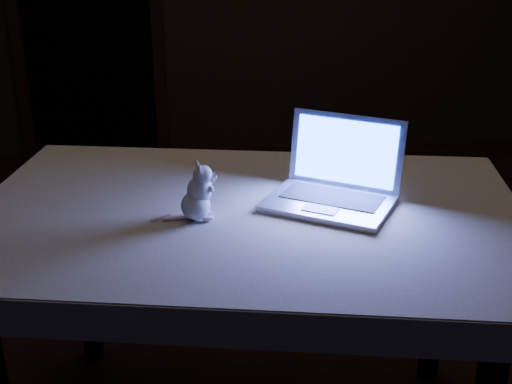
{
  "coord_description": "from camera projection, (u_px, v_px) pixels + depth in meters",
  "views": [
    {
      "loc": [
        -0.3,
        -2.47,
        1.67
      ],
      "look_at": [
        -0.15,
        -0.62,
        0.91
      ],
      "focal_mm": 48.0,
      "sensor_mm": 36.0,
      "label": 1
    }
  ],
  "objects": [
    {
      "name": "tablecloth",
      "position": [
        255.0,
        228.0,
        2.06
      ],
      "size": [
        1.89,
        1.49,
        0.1
      ],
      "primitive_type": null,
      "rotation": [
        0.0,
        0.0,
        -0.26
      ],
      "color": "beige",
      "rests_on": "table"
    },
    {
      "name": "floor",
      "position": [
        281.0,
        333.0,
        2.93
      ],
      "size": [
        5.0,
        5.0,
        0.0
      ],
      "primitive_type": "plane",
      "color": "black",
      "rests_on": "ground"
    },
    {
      "name": "table",
      "position": [
        247.0,
        330.0,
        2.22
      ],
      "size": [
        1.7,
        1.25,
        0.84
      ],
      "primitive_type": null,
      "rotation": [
        0.0,
        0.0,
        -0.17
      ],
      "color": "black",
      "rests_on": "floor"
    },
    {
      "name": "plush_mouse",
      "position": [
        195.0,
        191.0,
        1.97
      ],
      "size": [
        0.17,
        0.17,
        0.17
      ],
      "primitive_type": null,
      "rotation": [
        0.0,
        0.0,
        -0.43
      ],
      "color": "silver",
      "rests_on": "tablecloth"
    },
    {
      "name": "doorway",
      "position": [
        85.0,
        7.0,
        4.76
      ],
      "size": [
        1.06,
        0.36,
        2.13
      ],
      "primitive_type": null,
      "color": "black",
      "rests_on": "back_wall"
    },
    {
      "name": "laptop",
      "position": [
        330.0,
        168.0,
        2.03
      ],
      "size": [
        0.48,
        0.46,
        0.25
      ],
      "primitive_type": null,
      "rotation": [
        0.0,
        0.0,
        -0.52
      ],
      "color": "#B3B3B7",
      "rests_on": "tablecloth"
    }
  ]
}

